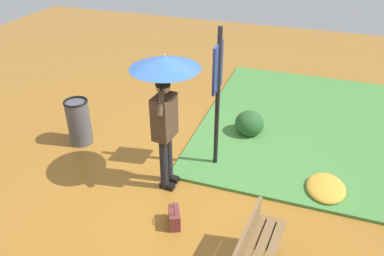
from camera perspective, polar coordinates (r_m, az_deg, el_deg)
The scene contains 8 objects.
ground_plane at distance 5.95m, azimuth -1.86°, elevation -7.65°, with size 18.00×18.00×0.00m, color #9E6623.
grass_verge at distance 7.64m, azimuth 17.44°, elevation 0.54°, with size 4.80×4.00×0.05m.
person_with_umbrella at distance 5.09m, azimuth -4.14°, elevation 5.77°, with size 0.96×0.96×2.04m.
info_sign_post at distance 5.53m, azimuth 3.90°, elevation 6.66°, with size 0.44×0.07×2.30m.
handbag at distance 5.14m, azimuth -2.70°, elevation -13.38°, with size 0.33×0.26×0.37m.
trash_bin at distance 6.88m, azimuth -16.79°, elevation 0.91°, with size 0.42×0.42×0.83m.
shrub_cluster at distance 7.00m, azimuth 8.86°, elevation 0.66°, with size 0.58×0.53×0.47m.
leaf_pile_near_person at distance 5.99m, azimuth 19.64°, elevation -8.56°, with size 0.72×0.58×0.16m.
Camera 1 is at (-4.33, -1.69, 3.72)m, focal length 35.15 mm.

